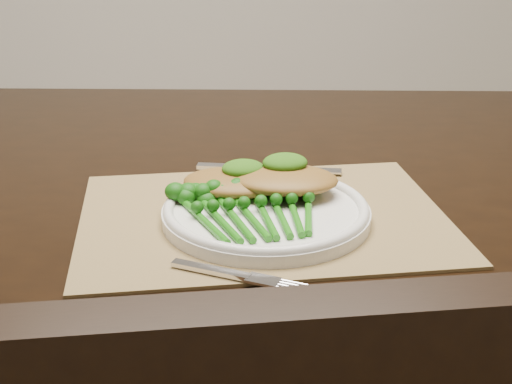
{
  "coord_description": "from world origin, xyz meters",
  "views": [
    {
      "loc": [
        -0.08,
        -0.89,
        1.12
      ],
      "look_at": [
        0.03,
        -0.08,
        0.78
      ],
      "focal_mm": 50.0,
      "sensor_mm": 36.0,
      "label": 1
    }
  ],
  "objects": [
    {
      "name": "placemat",
      "position": [
        0.04,
        -0.09,
        0.75
      ],
      "size": [
        0.45,
        0.33,
        0.0
      ],
      "primitive_type": "cube",
      "rotation": [
        0.0,
        0.0,
        -0.01
      ],
      "color": "olive",
      "rests_on": "dining_table"
    },
    {
      "name": "pesto_dollop_left",
      "position": [
        0.02,
        -0.04,
        0.8
      ],
      "size": [
        0.05,
        0.05,
        0.02
      ],
      "primitive_type": "ellipsoid",
      "color": "#1C4B0A",
      "rests_on": "chicken_fillet_left"
    },
    {
      "name": "knife",
      "position": [
        0.05,
        0.06,
        0.76
      ],
      "size": [
        0.2,
        0.07,
        0.01
      ],
      "rotation": [
        0.0,
        0.0,
        -0.26
      ],
      "color": "silver",
      "rests_on": "placemat"
    },
    {
      "name": "dinner_plate",
      "position": [
        0.04,
        -0.11,
        0.77
      ],
      "size": [
        0.25,
        0.25,
        0.02
      ],
      "color": "white",
      "rests_on": "placemat"
    },
    {
      "name": "pesto_dollop_right",
      "position": [
        0.08,
        -0.05,
        0.8
      ],
      "size": [
        0.06,
        0.05,
        0.02
      ],
      "primitive_type": "ellipsoid",
      "color": "#1C4B0A",
      "rests_on": "chicken_fillet_right"
    },
    {
      "name": "broccolini_bundle",
      "position": [
        0.03,
        -0.13,
        0.77
      ],
      "size": [
        0.16,
        0.18,
        0.04
      ],
      "rotation": [
        0.0,
        0.0,
        0.09
      ],
      "color": "#196A0E",
      "rests_on": "dinner_plate"
    },
    {
      "name": "chicken_fillet_right",
      "position": [
        0.07,
        -0.06,
        0.79
      ],
      "size": [
        0.15,
        0.12,
        0.03
      ],
      "primitive_type": "ellipsoid",
      "rotation": [
        0.0,
        0.0,
        -0.23
      ],
      "color": "olive",
      "rests_on": "dinner_plate"
    },
    {
      "name": "chicken_fillet_left",
      "position": [
        0.01,
        -0.05,
        0.78
      ],
      "size": [
        0.15,
        0.12,
        0.03
      ],
      "primitive_type": "ellipsoid",
      "rotation": [
        0.0,
        0.0,
        -0.28
      ],
      "color": "olive",
      "rests_on": "dinner_plate"
    },
    {
      "name": "fork",
      "position": [
        0.0,
        -0.25,
        0.76
      ],
      "size": [
        0.15,
        0.1,
        0.0
      ],
      "rotation": [
        0.0,
        0.0,
        -0.54
      ],
      "color": "silver",
      "rests_on": "placemat"
    },
    {
      "name": "dining_table",
      "position": [
        0.06,
        0.1,
        0.38
      ],
      "size": [
        1.73,
        1.16,
        0.75
      ],
      "rotation": [
        0.0,
        0.0,
        -0.17
      ],
      "color": "black",
      "rests_on": "ground"
    }
  ]
}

